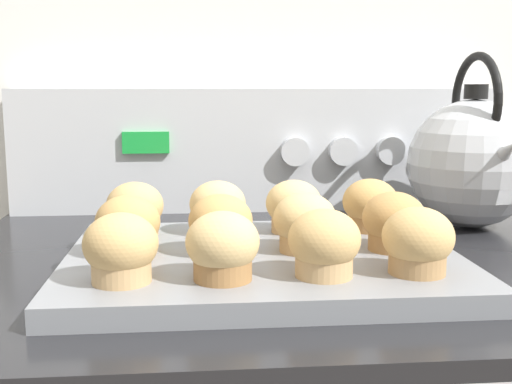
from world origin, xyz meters
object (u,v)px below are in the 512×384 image
object	(u,v)px
muffin_r0_c3	(418,242)
muffin_r1_c0	(128,227)
muffin_r2_c1	(218,208)
muffin_r0_c0	(121,249)
muffin_r0_c2	(324,244)
muffin_r0_c1	(223,247)
muffin_pan	(263,262)
muffin_r1_c1	(221,225)
muffin_r1_c3	(394,222)
tea_kettle	(473,161)
muffin_r1_c2	(305,223)
muffin_r2_c0	(135,210)
muffin_r2_c3	(370,206)
muffin_r2_c2	(294,207)

from	to	relation	value
muffin_r0_c3	muffin_r1_c0	world-z (taller)	same
muffin_r2_c1	muffin_r0_c0	bearing A→B (deg)	-116.27
muffin_r0_c2	muffin_r0_c0	bearing A→B (deg)	-179.71
muffin_r0_c1	muffin_r0_c2	xyz separation A→B (m)	(0.09, 0.00, 0.00)
muffin_pan	muffin_r0_c0	bearing A→B (deg)	-145.79
muffin_r1_c1	muffin_pan	bearing A→B (deg)	2.30
muffin_r0_c1	muffin_r2_c1	xyz separation A→B (m)	(0.00, 0.19, 0.00)
muffin_r0_c3	muffin_r1_c3	world-z (taller)	same
muffin_r0_c1	tea_kettle	xyz separation A→B (m)	(0.36, 0.29, 0.04)
muffin_r0_c2	muffin_r0_c3	size ratio (longest dim) A/B	1.00
muffin_r1_c2	tea_kettle	xyz separation A→B (m)	(0.27, 0.20, 0.04)
muffin_r1_c1	tea_kettle	world-z (taller)	tea_kettle
muffin_r0_c2	muffin_r2_c0	bearing A→B (deg)	135.61
muffin_r0_c0	muffin_r2_c3	distance (m)	0.33
muffin_r1_c3	tea_kettle	distance (m)	0.27
muffin_r0_c0	muffin_r1_c2	xyz separation A→B (m)	(0.18, 0.09, 0.00)
muffin_r0_c2	muffin_r2_c0	distance (m)	0.26
muffin_r1_c1	muffin_r2_c0	distance (m)	0.13
muffin_r0_c1	muffin_r2_c3	distance (m)	0.26
muffin_pan	muffin_r0_c3	distance (m)	0.17
muffin_r1_c0	muffin_r1_c1	world-z (taller)	same
muffin_pan	muffin_r0_c0	distance (m)	0.17
muffin_r2_c3	muffin_r2_c2	bearing A→B (deg)	-179.13
muffin_r0_c0	muffin_r0_c2	size ratio (longest dim) A/B	1.00
muffin_r1_c3	muffin_r0_c1	bearing A→B (deg)	-153.99
muffin_r2_c1	muffin_r2_c2	bearing A→B (deg)	-1.38
muffin_r1_c2	tea_kettle	bearing A→B (deg)	36.43
muffin_r0_c1	muffin_r1_c3	bearing A→B (deg)	26.01
muffin_r0_c3	muffin_r1_c1	bearing A→B (deg)	153.88
muffin_r0_c3	muffin_r1_c3	size ratio (longest dim) A/B	1.00
muffin_r0_c2	tea_kettle	distance (m)	0.39
muffin_r1_c0	tea_kettle	xyz separation A→B (m)	(0.45, 0.20, 0.04)
muffin_r0_c1	muffin_r1_c3	size ratio (longest dim) A/B	1.00
muffin_r0_c0	muffin_r1_c0	world-z (taller)	same
muffin_r1_c2	muffin_r2_c2	world-z (taller)	same
muffin_r0_c2	muffin_r2_c1	size ratio (longest dim) A/B	1.00
muffin_r2_c0	muffin_r1_c0	bearing A→B (deg)	-89.16
muffin_r1_c1	muffin_r1_c3	distance (m)	0.18
muffin_r1_c1	muffin_r1_c3	size ratio (longest dim) A/B	1.00
muffin_r1_c1	muffin_r2_c0	world-z (taller)	same
muffin_r0_c1	muffin_r2_c0	distance (m)	0.21
muffin_r0_c1	muffin_r1_c0	distance (m)	0.13
tea_kettle	muffin_r0_c3	bearing A→B (deg)	-121.58
muffin_r0_c3	muffin_r1_c1	size ratio (longest dim) A/B	1.00
muffin_r0_c1	muffin_r2_c1	bearing A→B (deg)	89.47
muffin_r0_c2	muffin_r1_c0	xyz separation A→B (m)	(-0.19, 0.09, 0.00)
muffin_r0_c2	tea_kettle	world-z (taller)	tea_kettle
muffin_r1_c1	muffin_r2_c2	xyz separation A→B (m)	(0.09, 0.09, 0.00)
muffin_pan	tea_kettle	bearing A→B (deg)	32.33
muffin_r2_c3	muffin_r0_c3	bearing A→B (deg)	-91.41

